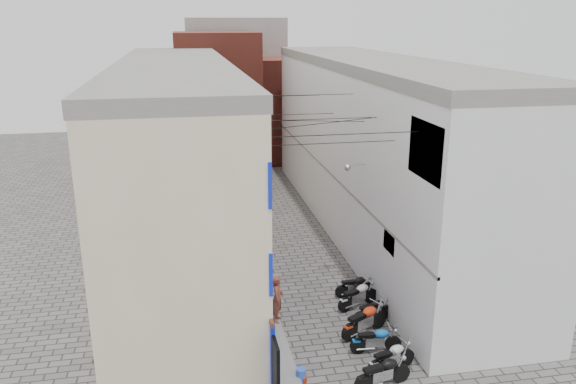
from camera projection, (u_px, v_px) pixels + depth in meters
plinth at (241, 235)px, 29.11m from camera, size 0.90×26.00×0.25m
building_left at (179, 156)px, 27.25m from camera, size 5.10×27.00×9.00m
building_right at (374, 147)px, 29.09m from camera, size 5.94×26.00×9.00m
building_far_brick_left at (218, 102)px, 41.77m from camera, size 6.00×6.00×10.00m
building_far_brick_right at (279, 109)px, 44.84m from camera, size 5.00×6.00×8.00m
building_far_concrete at (236, 85)px, 47.61m from camera, size 8.00×5.00×11.00m
far_shopfront at (250, 159)px, 40.62m from camera, size 2.00×0.30×2.40m
overhead_wires at (302, 117)px, 22.40m from camera, size 5.80×13.02×1.32m
motorcycle_a at (383, 371)px, 17.12m from camera, size 2.02×1.01×1.12m
motorcycle_b at (391, 356)px, 17.92m from camera, size 1.93×1.11×1.07m
motorcycle_c at (376, 339)px, 18.94m from camera, size 1.81×0.69×1.03m
motorcycle_d at (365, 319)px, 20.01m from camera, size 2.19×1.54×1.22m
motorcycle_e at (374, 309)px, 20.90m from camera, size 1.80×0.96×0.99m
motorcycle_f at (358, 294)px, 21.92m from camera, size 2.00×1.30×1.11m
motorcycle_g at (356, 285)px, 22.82m from camera, size 1.78×0.68×1.01m
person_a at (277, 298)px, 20.35m from camera, size 0.61×0.75×1.79m
person_b at (264, 315)px, 19.20m from camera, size 0.82×0.97×1.78m
water_jug_near at (301, 376)px, 17.43m from camera, size 0.34×0.34×0.48m
water_jug_far at (301, 376)px, 17.44m from camera, size 0.37×0.37×0.45m
red_crate at (301, 379)px, 17.47m from camera, size 0.42×0.36×0.22m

